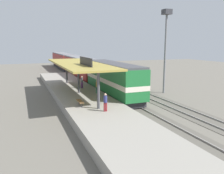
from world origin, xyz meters
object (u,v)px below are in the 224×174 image
Objects in this scene: locomotive at (113,79)px; passenger_carriage_rear at (63,61)px; passenger_carriage_front at (80,67)px; light_mast at (166,34)px; person_waiting at (105,101)px; freight_car at (122,74)px; person_walking at (97,86)px; person_boarding at (82,81)px; platform_bench at (80,101)px.

passenger_carriage_rear is at bearing 90.00° from locomotive.
passenger_carriage_front is at bearing 90.00° from locomotive.
locomotive is at bearing 176.81° from light_mast.
passenger_carriage_rear is at bearing 101.24° from light_mast.
person_waiting is (-12.11, -8.49, -6.54)m from light_mast.
locomotive is 38.80m from passenger_carriage_rear.
freight_car is 7.02× the size of person_waiting.
passenger_carriage_front is at bearing 113.04° from freight_car.
locomotive is 9.84m from light_mast.
light_mast reaches higher than passenger_carriage_front.
person_walking is 4.16m from person_boarding.
platform_bench is at bearing -103.98° from passenger_carriage_front.
passenger_carriage_rear is 35.92m from person_boarding.
person_boarding is (2.54, 9.15, 0.51)m from platform_bench.
light_mast is at bearing -67.22° from freight_car.
freight_car is (4.60, 7.18, -0.44)m from locomotive.
freight_car reaches higher than person_walking.
passenger_carriage_rear is at bearing 84.84° from person_waiting.
passenger_carriage_rear is 39.89m from person_walking.
light_mast is (7.80, -18.44, 6.08)m from passenger_carriage_front.
passenger_carriage_front is 20.92m from light_mast.
passenger_carriage_front is at bearing 82.43° from person_walking.
passenger_carriage_front reaches higher than person_walking.
light_mast is (7.80, -0.44, 5.99)m from locomotive.
person_walking is (-10.32, -0.57, -6.54)m from light_mast.
locomotive is 9.92m from person_waiting.
passenger_carriage_rear is at bearing 98.28° from freight_car.
platform_bench is 16.50m from light_mast.
light_mast reaches higher than person_walking.
locomotive is 1.20× the size of freight_car.
light_mast reaches higher than person_waiting.
locomotive is at bearing -90.00° from passenger_carriage_rear.
passenger_carriage_front is 19.18m from person_walking.
platform_bench is 6.19m from person_walking.
person_walking is at bearing -131.02° from freight_car.
person_walking is at bearing 55.72° from platform_bench.
freight_car reaches higher than person_boarding.
person_waiting reaches higher than platform_bench.
person_waiting is at bearing -59.01° from platform_bench.
locomotive reaches higher than passenger_carriage_rear.
light_mast is 12.24m from person_walking.
freight_car is at bearing -66.96° from passenger_carriage_front.
person_walking is at bearing -176.84° from light_mast.
locomotive is at bearing -122.63° from freight_car.
light_mast is 16.17m from person_waiting.
freight_car is at bearing -81.72° from passenger_carriage_rear.
passenger_carriage_rear is at bearing 86.37° from person_walking.
light_mast is at bearing -67.07° from passenger_carriage_front.
locomotive is (6.00, 6.10, 1.07)m from platform_bench.
light_mast reaches higher than platform_bench.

